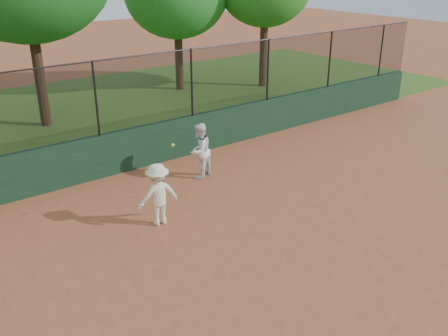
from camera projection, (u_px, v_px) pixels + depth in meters
ground at (260, 269)px, 9.72m from camera, size 80.00×80.00×0.00m
back_wall at (119, 152)px, 13.87m from camera, size 26.00×0.20×1.20m
grass_strip at (47, 121)px, 18.50m from camera, size 36.00×12.00×0.01m
player_second at (200, 151)px, 13.51m from camera, size 0.91×0.82×1.53m
player_main at (158, 194)px, 11.11m from camera, size 0.99×0.68×1.99m
fence_assembly at (112, 95)px, 13.22m from camera, size 26.00×0.06×2.00m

